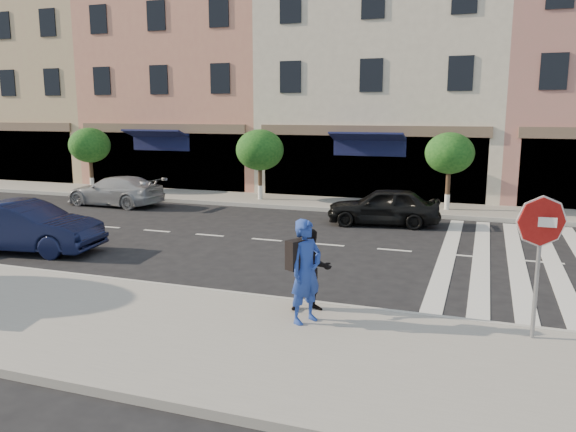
{
  "coord_description": "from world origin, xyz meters",
  "views": [
    {
      "loc": [
        4.36,
        -12.0,
        3.98
      ],
      "look_at": [
        -0.24,
        1.02,
        1.4
      ],
      "focal_mm": 35.0,
      "sensor_mm": 36.0,
      "label": 1
    }
  ],
  "objects_px": {
    "photographer": "(306,271)",
    "car_far_mid": "(384,206)",
    "car_near_mid": "(24,227)",
    "car_far_left": "(115,191)",
    "walker": "(311,270)",
    "stop_sign": "(540,235)"
  },
  "relations": [
    {
      "from": "walker",
      "to": "car_far_mid",
      "type": "height_order",
      "value": "walker"
    },
    {
      "from": "photographer",
      "to": "car_near_mid",
      "type": "xyz_separation_m",
      "value": [
        -9.39,
        2.9,
        -0.39
      ]
    },
    {
      "from": "stop_sign",
      "to": "photographer",
      "type": "bearing_deg",
      "value": -171.72
    },
    {
      "from": "walker",
      "to": "car_far_left",
      "type": "relative_size",
      "value": 0.37
    },
    {
      "from": "stop_sign",
      "to": "car_near_mid",
      "type": "xyz_separation_m",
      "value": [
        -13.29,
        2.33,
        -1.23
      ]
    },
    {
      "from": "walker",
      "to": "car_far_left",
      "type": "bearing_deg",
      "value": 113.39
    },
    {
      "from": "stop_sign",
      "to": "car_far_mid",
      "type": "relative_size",
      "value": 0.63
    },
    {
      "from": "car_near_mid",
      "to": "car_far_left",
      "type": "distance_m",
      "value": 8.06
    },
    {
      "from": "stop_sign",
      "to": "car_near_mid",
      "type": "height_order",
      "value": "stop_sign"
    },
    {
      "from": "photographer",
      "to": "car_near_mid",
      "type": "bearing_deg",
      "value": 101.62
    },
    {
      "from": "walker",
      "to": "car_far_left",
      "type": "height_order",
      "value": "walker"
    },
    {
      "from": "car_near_mid",
      "to": "car_far_left",
      "type": "height_order",
      "value": "car_near_mid"
    },
    {
      "from": "walker",
      "to": "car_far_mid",
      "type": "bearing_deg",
      "value": 65.07
    },
    {
      "from": "stop_sign",
      "to": "car_far_left",
      "type": "height_order",
      "value": "stop_sign"
    },
    {
      "from": "stop_sign",
      "to": "walker",
      "type": "bearing_deg",
      "value": 179.53
    },
    {
      "from": "stop_sign",
      "to": "car_far_mid",
      "type": "height_order",
      "value": "stop_sign"
    },
    {
      "from": "photographer",
      "to": "car_near_mid",
      "type": "height_order",
      "value": "photographer"
    },
    {
      "from": "photographer",
      "to": "car_far_mid",
      "type": "relative_size",
      "value": 0.49
    },
    {
      "from": "car_near_mid",
      "to": "car_far_left",
      "type": "bearing_deg",
      "value": 10.35
    },
    {
      "from": "walker",
      "to": "car_near_mid",
      "type": "distance_m",
      "value": 9.59
    },
    {
      "from": "car_near_mid",
      "to": "photographer",
      "type": "bearing_deg",
      "value": -115.15
    },
    {
      "from": "photographer",
      "to": "walker",
      "type": "distance_m",
      "value": 0.62
    }
  ]
}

